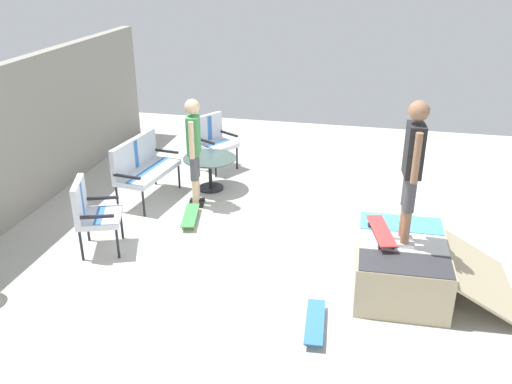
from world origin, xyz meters
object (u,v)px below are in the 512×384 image
object	(u,v)px
skate_ramp	(403,265)
patio_bench	(142,164)
patio_chair_near_house	(213,137)
person_skater	(412,163)
skateboard_by_bench	(190,216)
patio_chair_by_wall	(90,209)
skateboard_on_ramp	(381,231)
skateboard_spare	(315,322)
patio_table	(210,167)
person_watching	(194,144)

from	to	relation	value
skate_ramp	patio_bench	world-z (taller)	patio_bench
skate_ramp	patio_chair_near_house	world-z (taller)	patio_chair_near_house
person_skater	skateboard_by_bench	distance (m)	3.62
patio_bench	patio_chair_near_house	bearing A→B (deg)	-25.36
patio_chair_by_wall	patio_chair_near_house	bearing A→B (deg)	-12.49
skate_ramp	skateboard_by_bench	bearing A→B (deg)	70.01
person_skater	skateboard_on_ramp	xyz separation A→B (m)	(0.08, 0.26, -0.92)
skateboard_by_bench	patio_chair_by_wall	bearing A→B (deg)	138.05
patio_bench	person_skater	world-z (taller)	person_skater
patio_chair_near_house	skateboard_spare	size ratio (longest dim) A/B	1.26
patio_table	skateboard_spare	bearing A→B (deg)	-146.91
person_watching	skate_ramp	bearing A→B (deg)	-118.19
person_skater	patio_bench	bearing A→B (deg)	66.47
patio_chair_by_wall	skate_ramp	bearing A→B (deg)	-90.21
skateboard_on_ramp	patio_table	bearing A→B (deg)	51.00
patio_table	skateboard_by_bench	world-z (taller)	patio_table
patio_bench	person_skater	size ratio (longest dim) A/B	0.76
patio_bench	skateboard_spare	world-z (taller)	patio_bench
patio_table	person_skater	xyz separation A→B (m)	(-2.39, -3.11, 1.22)
person_skater	skateboard_by_bench	world-z (taller)	person_skater
skateboard_by_bench	skateboard_spare	world-z (taller)	same
person_watching	patio_table	bearing A→B (deg)	-3.79
patio_table	skateboard_by_bench	distance (m)	1.28
patio_table	skateboard_spare	world-z (taller)	patio_table
skate_ramp	skateboard_on_ramp	distance (m)	0.50
person_skater	patio_chair_near_house	bearing A→B (deg)	45.02
person_skater	skateboard_by_bench	bearing A→B (deg)	69.28
skateboard_by_bench	patio_table	bearing A→B (deg)	2.39
patio_table	person_watching	size ratio (longest dim) A/B	0.52
skate_ramp	skateboard_on_ramp	bearing A→B (deg)	80.25
patio_chair_by_wall	person_watching	bearing A→B (deg)	-28.09
patio_chair_near_house	patio_table	xyz separation A→B (m)	(-0.94, -0.22, -0.21)
patio_bench	patio_table	distance (m)	1.16
person_watching	patio_chair_by_wall	bearing A→B (deg)	151.91
patio_bench	patio_chair_by_wall	distance (m)	1.73
patio_bench	patio_chair_by_wall	bearing A→B (deg)	-179.67
patio_chair_by_wall	skateboard_on_ramp	world-z (taller)	patio_chair_by_wall
patio_chair_by_wall	person_skater	xyz separation A→B (m)	(-0.04, -4.06, 1.01)
patio_bench	skateboard_spare	bearing A→B (deg)	-131.24
patio_chair_near_house	person_skater	size ratio (longest dim) A/B	0.59
skate_ramp	patio_chair_near_house	size ratio (longest dim) A/B	1.88
skate_ramp	skateboard_spare	world-z (taller)	skate_ramp
patio_chair_by_wall	person_watching	xyz separation A→B (m)	(1.70, -0.91, 0.41)
skateboard_by_bench	skateboard_spare	bearing A→B (deg)	-135.05
person_watching	skateboard_spare	xyz separation A→B (m)	(-2.75, -2.26, -0.94)
skate_ramp	person_skater	xyz separation A→B (m)	(-0.03, 0.04, 1.32)
patio_bench	person_skater	distance (m)	4.55
person_skater	skateboard_on_ramp	bearing A→B (deg)	72.72
patio_chair_by_wall	person_skater	bearing A→B (deg)	-90.61
patio_bench	person_skater	bearing A→B (deg)	-113.53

